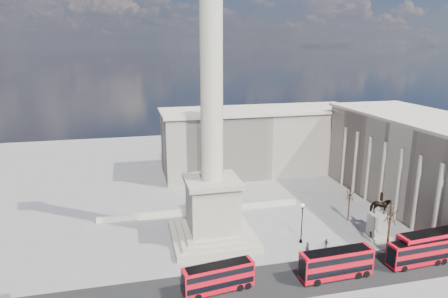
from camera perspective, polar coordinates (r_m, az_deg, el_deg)
name	(u,v)px	position (r m, az deg, el deg)	size (l,w,h in m)	color
ground	(219,252)	(66.41, -0.72, -14.52)	(180.00, 180.00, 0.00)	gray
asphalt_road	(269,283)	(59.40, 6.49, -18.43)	(120.00, 9.00, 0.01)	black
nelsons_column	(212,167)	(65.87, -1.72, -2.55)	(14.00, 14.00, 49.85)	#A7A08B
balustrade_wall	(201,210)	(80.29, -3.27, -8.76)	(40.00, 0.60, 1.10)	beige
building_east	(423,162)	(91.10, 26.50, -1.63)	(19.00, 46.00, 18.60)	beige
building_northeast	(260,140)	(104.83, 5.12, 1.25)	(51.00, 17.00, 16.60)	beige
red_bus_a	(219,277)	(56.31, -0.75, -17.85)	(9.99, 3.53, 3.96)	red
red_bus_b	(337,263)	(61.07, 15.80, -15.45)	(10.80, 2.95, 4.34)	red
red_bus_c	(432,245)	(70.83, 27.60, -12.08)	(11.87, 3.58, 4.74)	red
red_bus_d	(419,252)	(68.67, 26.08, -13.10)	(9.98, 2.82, 4.00)	red
victorian_lamp	(302,220)	(68.65, 11.08, -9.92)	(0.60, 0.60, 7.05)	black
equestrian_statue	(379,222)	(74.39, 21.25, -9.71)	(4.09, 3.07, 8.49)	beige
bare_tree_near	(391,214)	(67.98, 22.74, -8.51)	(2.02, 2.02, 8.82)	#332319
bare_tree_mid	(405,192)	(84.45, 24.44, -5.61)	(1.70, 1.70, 6.45)	#332319
bare_tree_far	(350,194)	(78.68, 17.55, -6.19)	(1.66, 1.66, 6.78)	#332319
pedestrian_walking	(308,248)	(67.02, 11.85, -13.63)	(0.70, 0.46, 1.92)	black
pedestrian_standing	(370,236)	(73.96, 20.13, -11.57)	(0.80, 0.62, 1.65)	black
pedestrian_crossing	(326,243)	(69.35, 14.41, -12.92)	(0.96, 0.40, 1.63)	black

